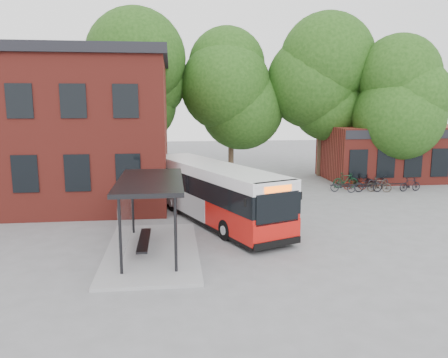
{
  "coord_description": "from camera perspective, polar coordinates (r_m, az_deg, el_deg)",
  "views": [
    {
      "loc": [
        -3.65,
        -17.36,
        5.67
      ],
      "look_at": [
        -1.14,
        3.76,
        2.0
      ],
      "focal_mm": 35.0,
      "sensor_mm": 36.0,
      "label": 1
    }
  ],
  "objects": [
    {
      "name": "tree_1",
      "position": [
        34.68,
        0.93,
        9.01
      ],
      "size": [
        7.92,
        7.92,
        10.4
      ],
      "primitive_type": null,
      "color": "#1B3E10",
      "rests_on": "ground"
    },
    {
      "name": "tree_3",
      "position": [
        33.77,
        22.96,
        7.28
      ],
      "size": [
        7.04,
        7.04,
        9.28
      ],
      "primitive_type": null,
      "color": "#1B3E10",
      "rests_on": "ground"
    },
    {
      "name": "station_building",
      "position": [
        28.0,
        -26.43,
        5.87
      ],
      "size": [
        18.4,
        10.4,
        8.5
      ],
      "primitive_type": null,
      "color": "maroon",
      "rests_on": "ground"
    },
    {
      "name": "bike_rail",
      "position": [
        30.75,
        18.2,
        -0.97
      ],
      "size": [
        5.2,
        0.1,
        0.38
      ],
      "primitive_type": null,
      "color": "black",
      "rests_on": "ground"
    },
    {
      "name": "bus_shelter",
      "position": [
        16.91,
        -9.48,
        -4.79
      ],
      "size": [
        3.6,
        7.0,
        2.9
      ],
      "primitive_type": null,
      "color": "black",
      "rests_on": "ground"
    },
    {
      "name": "bicycle_0",
      "position": [
        29.32,
        15.28,
        -0.88
      ],
      "size": [
        1.68,
        1.16,
        0.84
      ],
      "primitive_type": "imported",
      "rotation": [
        0.0,
        0.0,
        1.15
      ],
      "color": "black",
      "rests_on": "ground"
    },
    {
      "name": "bicycle_7",
      "position": [
        31.08,
        23.13,
        -0.66
      ],
      "size": [
        1.56,
        0.58,
        0.92
      ],
      "primitive_type": "imported",
      "rotation": [
        0.0,
        0.0,
        1.67
      ],
      "color": "black",
      "rests_on": "ground"
    },
    {
      "name": "tree_2",
      "position": [
        35.34,
        12.63,
        9.28
      ],
      "size": [
        7.92,
        7.92,
        11.0
      ],
      "primitive_type": null,
      "color": "#1B3E10",
      "rests_on": "ground"
    },
    {
      "name": "bicycle_2",
      "position": [
        30.43,
        16.73,
        -0.6
      ],
      "size": [
        1.59,
        0.74,
        0.8
      ],
      "primitive_type": "imported",
      "rotation": [
        0.0,
        0.0,
        1.43
      ],
      "color": "#5F170C",
      "rests_on": "ground"
    },
    {
      "name": "bicycle_6",
      "position": [
        31.99,
        19.49,
        -0.22
      ],
      "size": [
        1.68,
        0.83,
        0.84
      ],
      "primitive_type": "imported",
      "rotation": [
        0.0,
        0.0,
        1.75
      ],
      "color": "#212229",
      "rests_on": "ground"
    },
    {
      "name": "bicycle_3",
      "position": [
        31.54,
        17.6,
        -0.19
      ],
      "size": [
        1.54,
        0.48,
        0.92
      ],
      "primitive_type": "imported",
      "rotation": [
        0.0,
        0.0,
        1.54
      ],
      "color": "black",
      "rests_on": "ground"
    },
    {
      "name": "city_bus",
      "position": [
        21.33,
        -1.5,
        -1.8
      ],
      "size": [
        6.27,
        10.96,
        2.77
      ],
      "primitive_type": null,
      "rotation": [
        0.0,
        0.0,
        0.39
      ],
      "color": "red",
      "rests_on": "ground"
    },
    {
      "name": "bicycle_4",
      "position": [
        29.86,
        18.33,
        -0.7
      ],
      "size": [
        1.9,
        0.76,
        0.98
      ],
      "primitive_type": "imported",
      "rotation": [
        0.0,
        0.0,
        1.51
      ],
      "color": "black",
      "rests_on": "ground"
    },
    {
      "name": "bicycle_5",
      "position": [
        30.09,
        19.62,
        -0.75
      ],
      "size": [
        1.6,
        0.97,
        0.93
      ],
      "primitive_type": "imported",
      "rotation": [
        0.0,
        0.0,
        1.2
      ],
      "color": "#3A322A",
      "rests_on": "ground"
    },
    {
      "name": "bicycle_1",
      "position": [
        30.92,
        15.59,
        -0.15
      ],
      "size": [
        1.75,
        0.54,
        1.05
      ],
      "primitive_type": "imported",
      "rotation": [
        0.0,
        0.0,
        1.54
      ],
      "color": "#10351E",
      "rests_on": "ground"
    },
    {
      "name": "ground",
      "position": [
        18.62,
        4.9,
        -7.97
      ],
      "size": [
        100.0,
        100.0,
        0.0
      ],
      "primitive_type": "plane",
      "color": "slate"
    },
    {
      "name": "shop_row",
      "position": [
        36.67,
        23.87,
        3.21
      ],
      "size": [
        14.0,
        6.2,
        4.0
      ],
      "primitive_type": null,
      "color": "maroon",
      "rests_on": "ground"
    },
    {
      "name": "tree_0",
      "position": [
        33.44,
        -10.96,
        9.32
      ],
      "size": [
        7.92,
        7.92,
        11.0
      ],
      "primitive_type": null,
      "color": "#1B3E10",
      "rests_on": "ground"
    }
  ]
}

